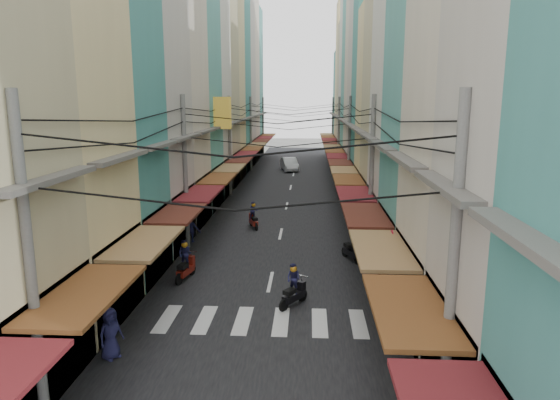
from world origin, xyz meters
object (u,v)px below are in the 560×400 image
at_px(traffic_sign, 391,252).
at_px(market_umbrella, 479,291).
at_px(white_car, 289,171).
at_px(bicycle, 396,277).

bearing_deg(traffic_sign, market_umbrella, -54.97).
height_order(white_car, bicycle, white_car).
distance_m(bicycle, market_umbrella, 7.24).
relative_size(market_umbrella, traffic_sign, 0.74).
bearing_deg(bicycle, market_umbrella, -157.28).
xyz_separation_m(white_car, market_umbrella, (7.57, -40.87, 2.06)).
xyz_separation_m(bicycle, traffic_sign, (-0.89, -3.63, 2.32)).
bearing_deg(white_car, traffic_sign, -93.44).
distance_m(white_car, traffic_sign, 38.14).
xyz_separation_m(bicycle, market_umbrella, (1.34, -6.81, 2.06)).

